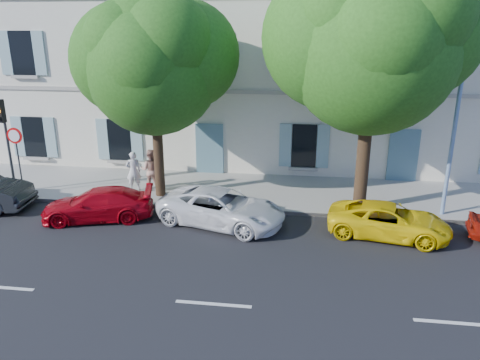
# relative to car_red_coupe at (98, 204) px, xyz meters

# --- Properties ---
(ground) EXTENTS (90.00, 90.00, 0.00)m
(ground) POSITION_rel_car_red_coupe_xyz_m (5.26, -0.91, -0.58)
(ground) COLOR black
(sidewalk) EXTENTS (36.00, 4.50, 0.15)m
(sidewalk) POSITION_rel_car_red_coupe_xyz_m (5.26, 3.54, -0.51)
(sidewalk) COLOR #A09E96
(sidewalk) RESTS_ON ground
(kerb) EXTENTS (36.00, 0.16, 0.16)m
(kerb) POSITION_rel_car_red_coupe_xyz_m (5.26, 1.37, -0.50)
(kerb) COLOR #9E998E
(kerb) RESTS_ON ground
(building) EXTENTS (28.00, 7.00, 12.00)m
(building) POSITION_rel_car_red_coupe_xyz_m (5.26, 9.29, 5.42)
(building) COLOR silver
(building) RESTS_ON ground
(car_red_coupe) EXTENTS (4.30, 2.59, 1.17)m
(car_red_coupe) POSITION_rel_car_red_coupe_xyz_m (0.00, 0.00, 0.00)
(car_red_coupe) COLOR #A60410
(car_red_coupe) RESTS_ON ground
(car_white_coupe) EXTENTS (5.01, 3.32, 1.28)m
(car_white_coupe) POSITION_rel_car_red_coupe_xyz_m (4.61, 0.16, 0.06)
(car_white_coupe) COLOR white
(car_white_coupe) RESTS_ON ground
(car_yellow_supercar) EXTENTS (4.34, 2.60, 1.13)m
(car_yellow_supercar) POSITION_rel_car_red_coupe_xyz_m (10.40, -0.06, -0.02)
(car_yellow_supercar) COLOR yellow
(car_yellow_supercar) RESTS_ON ground
(tree_left) EXTENTS (5.15, 5.15, 7.99)m
(tree_left) POSITION_rel_car_red_coupe_xyz_m (1.63, 2.43, 4.71)
(tree_left) COLOR #3A2819
(tree_left) RESTS_ON sidewalk
(tree_right) EXTENTS (6.00, 6.00, 9.24)m
(tree_right) POSITION_rel_car_red_coupe_xyz_m (9.63, 1.96, 5.50)
(tree_right) COLOR #3A2819
(tree_right) RESTS_ON sidewalk
(traffic_light) EXTENTS (0.34, 0.44, 3.92)m
(traffic_light) POSITION_rel_car_red_coupe_xyz_m (-4.58, 1.87, 2.40)
(traffic_light) COLOR #383A3D
(traffic_light) RESTS_ON sidewalk
(road_sign) EXTENTS (0.65, 0.09, 2.81)m
(road_sign) POSITION_rel_car_red_coupe_xyz_m (-4.09, 1.77, 1.59)
(road_sign) COLOR #383A3D
(road_sign) RESTS_ON sidewalk
(street_lamp) EXTENTS (0.42, 1.59, 7.42)m
(street_lamp) POSITION_rel_car_red_coupe_xyz_m (12.67, 1.72, 3.77)
(street_lamp) COLOR #7293BF
(street_lamp) RESTS_ON sidewalk
(pedestrian_a) EXTENTS (0.72, 0.60, 1.69)m
(pedestrian_a) POSITION_rel_car_red_coupe_xyz_m (0.36, 2.84, 0.41)
(pedestrian_a) COLOR silver
(pedestrian_a) RESTS_ON sidewalk
(pedestrian_b) EXTENTS (0.89, 0.70, 1.79)m
(pedestrian_b) POSITION_rel_car_red_coupe_xyz_m (1.09, 2.97, 0.46)
(pedestrian_b) COLOR tan
(pedestrian_b) RESTS_ON sidewalk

